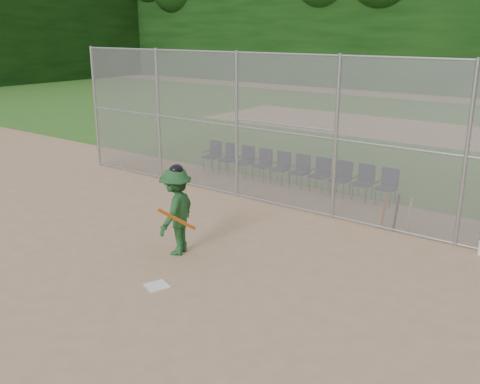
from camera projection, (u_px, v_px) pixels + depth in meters
The scene contains 18 objects.
ground at pixel (161, 278), 10.16m from camera, with size 100.00×100.00×0.00m, color tan.
grass_strip at pixel (448, 135), 23.89m from camera, with size 100.00×100.00×0.00m, color #2E5F1C.
dirt_patch_far at pixel (449, 135), 23.89m from camera, with size 24.00×24.00×0.00m, color tan.
backstop_fence at pixel (300, 132), 13.37m from camera, with size 16.09×0.09×4.00m.
treeline at pixel (476, 6), 23.81m from camera, with size 81.00×60.00×11.00m.
home_plate at pixel (157, 286), 9.82m from camera, with size 0.39×0.39×0.02m, color silver.
batter_at_plate at pixel (176, 211), 11.04m from camera, with size 1.15×1.39×1.93m.
spare_bats at pixel (396, 213), 12.48m from camera, with size 0.66×0.30×0.84m.
chair_0 at pixel (212, 156), 17.80m from camera, with size 0.54×0.52×0.96m, color #0E1336, non-canonical shape.
chair_1 at pixel (228, 159), 17.41m from camera, with size 0.54×0.52×0.96m, color #0E1336, non-canonical shape.
chair_2 at pixel (244, 162), 17.02m from camera, with size 0.54×0.52×0.96m, color #0E1336, non-canonical shape.
chair_3 at pixel (262, 165), 16.63m from camera, with size 0.54×0.52×0.96m, color #0E1336, non-canonical shape.
chair_4 at pixel (280, 168), 16.24m from camera, with size 0.54×0.52×0.96m, color #0E1336, non-canonical shape.
chair_5 at pixel (299, 172), 15.85m from camera, with size 0.54×0.52×0.96m, color #0E1336, non-canonical shape.
chair_6 at pixel (319, 175), 15.46m from camera, with size 0.54×0.52×0.96m, color #0E1336, non-canonical shape.
chair_7 at pixel (340, 179), 15.07m from camera, with size 0.54×0.52×0.96m, color #0E1336, non-canonical shape.
chair_8 at pixel (363, 183), 14.68m from camera, with size 0.54×0.52×0.96m, color #0E1336, non-canonical shape.
chair_9 at pixel (386, 187), 14.29m from camera, with size 0.54×0.52×0.96m, color #0E1336, non-canonical shape.
Camera 1 is at (6.77, -6.46, 4.53)m, focal length 40.00 mm.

